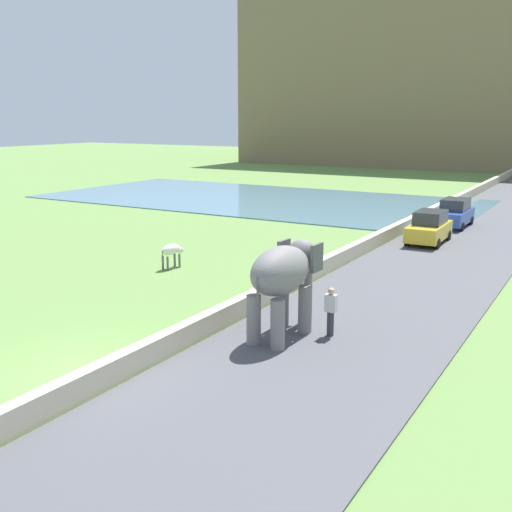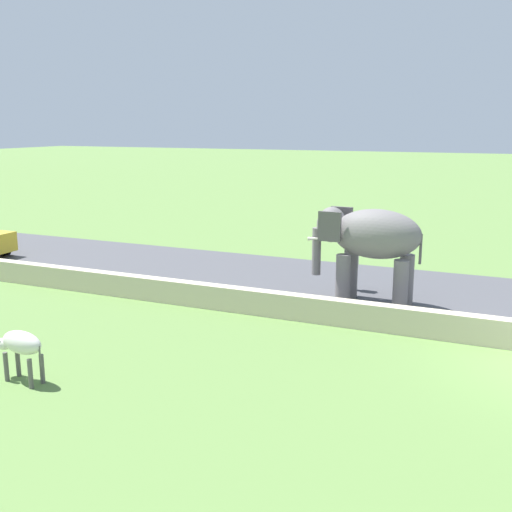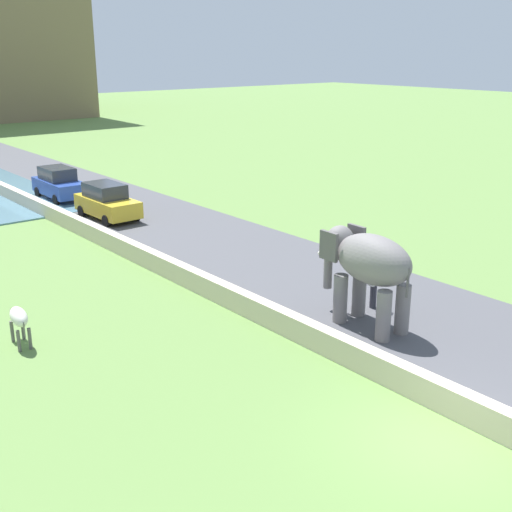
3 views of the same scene
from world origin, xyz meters
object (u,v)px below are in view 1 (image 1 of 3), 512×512
at_px(elephant, 284,275).
at_px(person_beside_elephant, 331,311).
at_px(car_yellow, 429,228).
at_px(car_blue, 454,213).
at_px(cow_white, 172,251).

relative_size(elephant, person_beside_elephant, 2.13).
bearing_deg(car_yellow, elephant, -89.98).
relative_size(car_blue, car_yellow, 0.99).
bearing_deg(car_blue, cow_white, -116.42).
bearing_deg(cow_white, person_beside_elephant, -25.13).
distance_m(person_beside_elephant, cow_white, 11.00).
height_order(elephant, person_beside_elephant, elephant).
distance_m(elephant, car_blue, 22.93).
bearing_deg(person_beside_elephant, car_yellow, 94.50).
distance_m(person_beside_elephant, car_blue, 22.18).
xyz_separation_m(elephant, car_yellow, (-0.01, 17.04, -1.14)).
height_order(person_beside_elephant, car_yellow, car_yellow).
distance_m(car_blue, car_yellow, 5.86).
bearing_deg(cow_white, elephant, -32.04).
bearing_deg(elephant, person_beside_elephant, 30.89).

